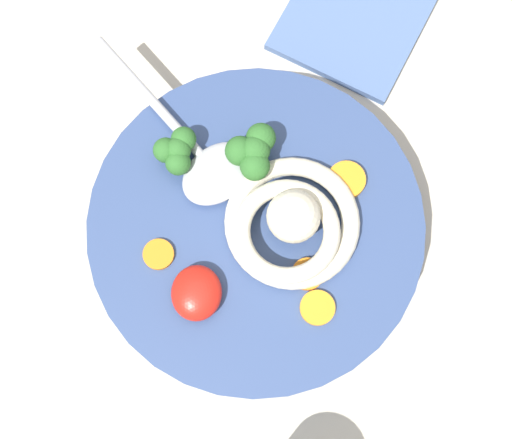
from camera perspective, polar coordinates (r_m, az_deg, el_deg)
table_slab at (r=59.10cm, az=1.07°, el=-1.95°), size 95.30×95.30×3.30cm
soup_bowl at (r=54.90cm, az=0.00°, el=-0.63°), size 26.17×26.17×5.27cm
noodle_pile at (r=50.90cm, az=2.95°, el=-0.55°), size 11.38×11.16×4.57cm
soup_spoon at (r=53.07cm, az=-4.24°, el=4.94°), size 15.08×14.01×1.60cm
chili_sauce_dollop at (r=50.60cm, az=-5.01°, el=-6.14°), size 4.19×3.77×1.89cm
broccoli_floret_left at (r=51.65cm, az=-0.27°, el=5.72°), size 4.50×3.87×3.56cm
broccoli_floret_near_spoon at (r=52.38cm, az=-6.67°, el=5.75°), size 3.83×3.29×3.03cm
carrot_slice_rear at (r=51.43cm, az=4.33°, el=-4.58°), size 2.44×2.44×0.56cm
carrot_slice_right at (r=51.21cm, az=5.17°, el=-7.37°), size 2.64×2.64×0.43cm
carrot_slice_extra_a at (r=52.16cm, az=-8.16°, el=-2.91°), size 2.37×2.37×0.41cm
carrot_slice_center at (r=53.35cm, az=7.57°, el=3.29°), size 2.97×2.97×0.73cm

